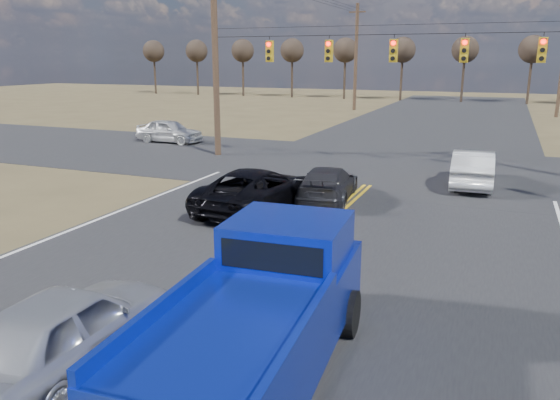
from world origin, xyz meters
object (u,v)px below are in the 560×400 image
at_px(white_car_queue, 473,168).
at_px(pickup_truck, 262,313).
at_px(dgrey_car_queue, 328,184).
at_px(cross_car_west, 169,131).
at_px(silver_suv, 68,328).
at_px(black_suv, 257,190).

bearing_deg(white_car_queue, pickup_truck, 79.23).
bearing_deg(dgrey_car_queue, cross_car_west, -43.27).
relative_size(silver_suv, black_suv, 0.81).
bearing_deg(cross_car_west, white_car_queue, -104.40).
height_order(silver_suv, dgrey_car_queue, silver_suv).
bearing_deg(cross_car_west, pickup_truck, -141.05).
relative_size(silver_suv, white_car_queue, 0.96).
xyz_separation_m(dgrey_car_queue, cross_car_west, (-13.07, 9.69, 0.09)).
bearing_deg(black_suv, dgrey_car_queue, -125.16).
height_order(pickup_truck, silver_suv, pickup_truck).
xyz_separation_m(silver_suv, black_suv, (-1.16, 9.93, 0.00)).
xyz_separation_m(black_suv, white_car_queue, (6.47, 6.55, 0.00)).
distance_m(silver_suv, white_car_queue, 17.31).
xyz_separation_m(pickup_truck, dgrey_car_queue, (-2.40, 11.12, -0.48)).
height_order(pickup_truck, black_suv, pickup_truck).
height_order(silver_suv, cross_car_west, silver_suv).
distance_m(pickup_truck, dgrey_car_queue, 11.39).
relative_size(black_suv, dgrey_car_queue, 1.23).
relative_size(black_suv, white_car_queue, 1.18).
relative_size(dgrey_car_queue, cross_car_west, 1.03).
bearing_deg(silver_suv, white_car_queue, -109.55).
xyz_separation_m(pickup_truck, white_car_queue, (2.27, 15.48, -0.37)).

